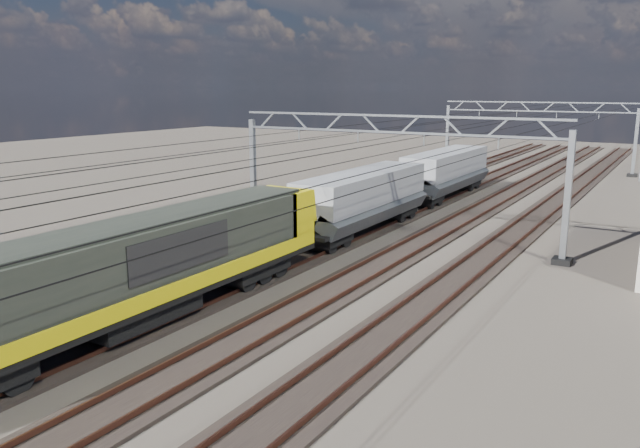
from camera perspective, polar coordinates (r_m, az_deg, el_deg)
The scene contains 12 objects.
ground at distance 32.43m, azimuth 3.19°, elevation -2.95°, with size 160.00×160.00×0.00m, color black.
track_outer_west at distance 35.51m, azimuth -5.39°, elevation -1.50°, with size 2.60×140.00×0.30m.
track_loco at distance 33.36m, azimuth 0.16°, elevation -2.36°, with size 2.60×140.00×0.30m.
track_inner_east at distance 31.56m, azimuth 6.41°, elevation -3.30°, with size 2.60×140.00×0.30m.
track_outer_east at distance 30.19m, azimuth 13.33°, elevation -4.30°, with size 2.60×140.00×0.30m.
catenary_gantry_mid at distance 35.18m, azimuth 6.33°, elevation 4.70°, with size 19.90×0.90×7.11m.
catenary_gantry_far at distance 69.38m, azimuth 19.06°, elevation 7.87°, with size 19.90×0.90×7.11m.
overhead_wires at distance 38.64m, azimuth 8.92°, elevation 8.06°, with size 12.03×140.00×0.53m.
locomotive at distance 23.06m, azimuth -16.59°, elevation -3.85°, with size 2.76×21.10×3.62m.
hopper_wagon_lead at distance 36.99m, azimuth 3.97°, elevation 2.50°, with size 3.38×13.00×3.25m.
hopper_wagon_mid at distance 49.92m, azimuth 11.47°, elevation 4.86°, with size 3.38×13.00×3.25m.
trackside_cabinet at distance 30.94m, azimuth -18.85°, elevation -2.85°, with size 0.42×0.37×1.05m.
Camera 1 is at (14.56, -27.68, 8.57)m, focal length 35.00 mm.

